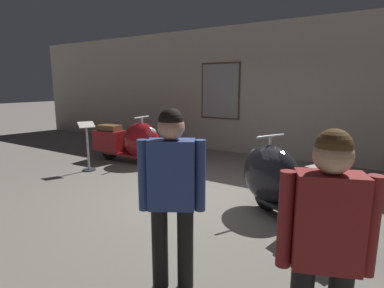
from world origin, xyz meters
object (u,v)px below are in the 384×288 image
Objects in this scene: scooter_1 at (286,183)px; visitor_0 at (172,192)px; info_stanchion at (88,151)px; visitor_1 at (325,245)px; scooter_0 at (131,142)px.

visitor_0 is (-0.38, -2.09, 0.44)m from scooter_1.
visitor_1 is at bearing -25.52° from info_stanchion.
scooter_1 is at bearing -1.39° from visitor_1.
visitor_1 is (4.77, -3.43, 0.41)m from scooter_0.
visitor_1 is at bearing -129.24° from visitor_0.
visitor_0 reaches higher than visitor_1.
visitor_1 is at bearing 137.69° from scooter_1.
scooter_0 is 1.76× the size of info_stanchion.
visitor_0 reaches higher than info_stanchion.
visitor_0 reaches higher than scooter_0.
scooter_1 is 2.45m from visitor_1.
scooter_0 is 4.11m from scooter_1.
scooter_1 is at bearing -41.08° from visitor_0.
scooter_0 is at bearing 16.82° from visitor_0.
scooter_1 reaches higher than scooter_0.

